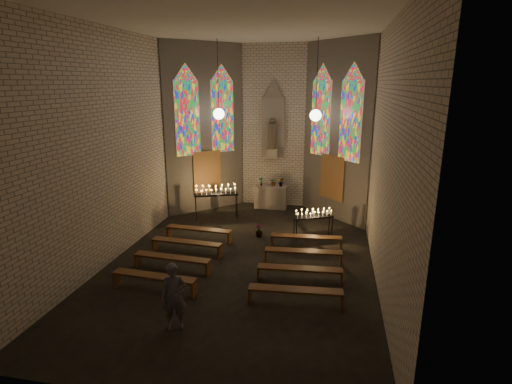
% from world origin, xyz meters
% --- Properties ---
extents(floor, '(12.00, 12.00, 0.00)m').
position_xyz_m(floor, '(0.00, 0.00, 0.00)').
color(floor, black).
rests_on(floor, ground).
extents(room, '(8.22, 12.43, 7.00)m').
position_xyz_m(room, '(-0.00, 3.37, 3.72)').
color(room, beige).
rests_on(room, ground).
extents(altar, '(1.40, 0.60, 1.00)m').
position_xyz_m(altar, '(0.00, 5.45, 0.50)').
color(altar, '#AFA28F').
rests_on(altar, ground).
extents(flower_vase_left, '(0.23, 0.18, 0.39)m').
position_xyz_m(flower_vase_left, '(-0.42, 5.37, 1.19)').
color(flower_vase_left, '#4C723F').
rests_on(flower_vase_left, altar).
extents(flower_vase_center, '(0.40, 0.37, 0.36)m').
position_xyz_m(flower_vase_center, '(0.12, 5.50, 1.18)').
color(flower_vase_center, '#4C723F').
rests_on(flower_vase_center, altar).
extents(flower_vase_right, '(0.25, 0.21, 0.40)m').
position_xyz_m(flower_vase_right, '(0.46, 5.45, 1.20)').
color(flower_vase_right, '#4C723F').
rests_on(flower_vase_right, altar).
extents(aisle_flower_pot, '(0.28, 0.28, 0.47)m').
position_xyz_m(aisle_flower_pot, '(0.14, 1.95, 0.24)').
color(aisle_flower_pot, '#4C723F').
rests_on(aisle_flower_pot, ground).
extents(votive_stand_left, '(1.81, 1.02, 1.30)m').
position_xyz_m(votive_stand_left, '(-1.95, 3.60, 1.12)').
color(votive_stand_left, black).
rests_on(votive_stand_left, ground).
extents(votive_stand_right, '(1.43, 0.88, 1.04)m').
position_xyz_m(votive_stand_right, '(2.06, 2.13, 0.90)').
color(votive_stand_right, black).
rests_on(votive_stand_right, ground).
extents(pew_left_0, '(2.37, 0.49, 0.45)m').
position_xyz_m(pew_left_0, '(-1.89, 1.20, 0.37)').
color(pew_left_0, '#553318').
rests_on(pew_left_0, ground).
extents(pew_right_0, '(2.37, 0.49, 0.45)m').
position_xyz_m(pew_right_0, '(1.89, 1.20, 0.37)').
color(pew_right_0, '#553318').
rests_on(pew_right_0, ground).
extents(pew_left_1, '(2.37, 0.49, 0.45)m').
position_xyz_m(pew_left_1, '(-1.89, -0.00, 0.37)').
color(pew_left_1, '#553318').
rests_on(pew_left_1, ground).
extents(pew_right_1, '(2.37, 0.49, 0.45)m').
position_xyz_m(pew_right_1, '(1.89, -0.00, 0.37)').
color(pew_right_1, '#553318').
rests_on(pew_right_1, ground).
extents(pew_left_2, '(2.37, 0.49, 0.45)m').
position_xyz_m(pew_left_2, '(-1.89, -1.20, 0.37)').
color(pew_left_2, '#553318').
rests_on(pew_left_2, ground).
extents(pew_right_2, '(2.37, 0.49, 0.45)m').
position_xyz_m(pew_right_2, '(1.89, -1.20, 0.37)').
color(pew_right_2, '#553318').
rests_on(pew_right_2, ground).
extents(pew_left_3, '(2.37, 0.49, 0.45)m').
position_xyz_m(pew_left_3, '(-1.89, -2.40, 0.37)').
color(pew_left_3, '#553318').
rests_on(pew_left_3, ground).
extents(pew_right_3, '(2.37, 0.49, 0.45)m').
position_xyz_m(pew_right_3, '(1.89, -2.40, 0.37)').
color(pew_right_3, '#553318').
rests_on(pew_right_3, ground).
extents(visitor, '(0.67, 0.55, 1.58)m').
position_xyz_m(visitor, '(-0.69, -3.88, 0.79)').
color(visitor, '#4D4E58').
rests_on(visitor, ground).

